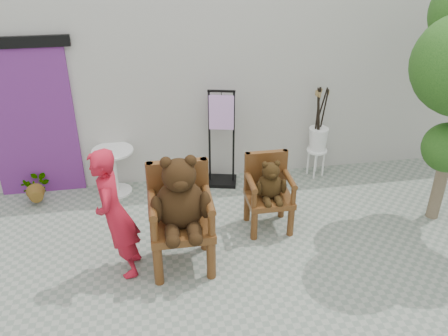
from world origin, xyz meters
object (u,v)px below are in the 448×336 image
object	(u,v)px
chair_big	(180,205)
chair_small	(269,187)
cafe_table	(114,166)
stool_bucket	(318,139)
person	(115,215)
display_stand	(222,149)

from	to	relation	value
chair_big	chair_small	world-z (taller)	chair_big
cafe_table	stool_bucket	size ratio (longest dim) A/B	0.48
chair_small	person	distance (m)	2.01
chair_small	cafe_table	size ratio (longest dim) A/B	1.44
person	display_stand	world-z (taller)	person
cafe_table	chair_big	bearing A→B (deg)	-65.54
cafe_table	stool_bucket	distance (m)	3.12
person	stool_bucket	size ratio (longest dim) A/B	1.08
cafe_table	chair_small	bearing A→B (deg)	-31.29
chair_big	stool_bucket	world-z (taller)	chair_big
chair_small	chair_big	bearing A→B (deg)	-153.42
chair_big	display_stand	bearing A→B (deg)	67.02
chair_big	chair_small	bearing A→B (deg)	26.58
chair_big	display_stand	xyz separation A→B (m)	(0.77, 1.82, -0.25)
person	stool_bucket	xyz separation A→B (m)	(3.01, 1.83, -0.14)
display_stand	stool_bucket	size ratio (longest dim) A/B	1.04
person	chair_big	bearing A→B (deg)	94.59
display_stand	chair_big	bearing A→B (deg)	-99.44
chair_small	stool_bucket	world-z (taller)	stool_bucket
cafe_table	display_stand	xyz separation A→B (m)	(1.60, -0.00, 0.14)
stool_bucket	cafe_table	bearing A→B (deg)	-179.98
cafe_table	display_stand	bearing A→B (deg)	-0.13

